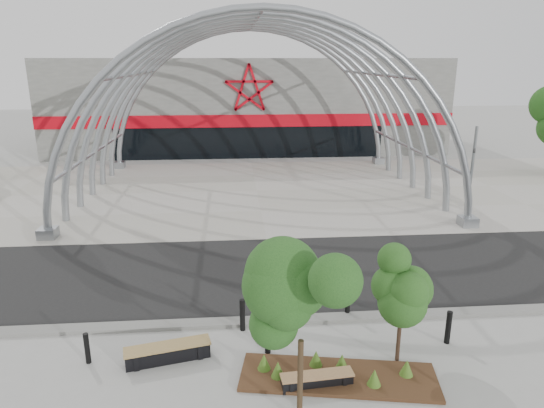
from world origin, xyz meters
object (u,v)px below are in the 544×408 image
object	(u,v)px
bench_0	(168,353)
street_tree_0	(302,306)
bench_1	(317,381)
bollard_2	(242,315)
signal_pole	(471,175)
street_tree_1	(404,281)

from	to	relation	value
bench_0	street_tree_0	bearing A→B (deg)	-38.03
bench_0	bench_1	distance (m)	4.12
bench_1	bollard_2	world-z (taller)	bollard_2
signal_pole	bench_1	bearing A→B (deg)	-129.14
street_tree_0	bench_1	size ratio (longest dim) A/B	2.17
street_tree_1	bench_1	distance (m)	3.37
street_tree_0	street_tree_1	distance (m)	3.66
street_tree_0	bench_0	xyz separation A→B (m)	(-3.27, 2.55, -2.67)
bollard_2	signal_pole	bearing A→B (deg)	37.95
bench_0	bench_1	world-z (taller)	bench_0
street_tree_0	bench_0	world-z (taller)	street_tree_0
street_tree_1	bench_0	distance (m)	6.62
signal_pole	street_tree_0	xyz separation A→B (m)	(-10.05, -12.73, 0.34)
street_tree_1	signal_pole	bearing A→B (deg)	56.47
signal_pole	bollard_2	world-z (taller)	signal_pole
bench_1	bollard_2	bearing A→B (deg)	122.20
signal_pole	street_tree_1	size ratio (longest dim) A/B	1.48
street_tree_1	bench_0	world-z (taller)	street_tree_1
street_tree_0	bench_1	xyz separation A→B (m)	(0.59, 1.11, -2.72)
street_tree_0	street_tree_1	bearing A→B (deg)	34.60
street_tree_0	bollard_2	distance (m)	4.78
signal_pole	bollard_2	bearing A→B (deg)	-142.05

